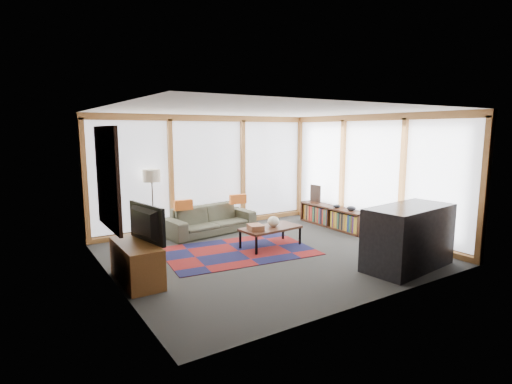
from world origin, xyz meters
TOP-DOWN VIEW (x-y plane):
  - ground at (0.00, 0.00)m, footprint 5.50×5.50m
  - room_envelope at (0.49, 0.56)m, footprint 5.52×5.02m
  - rug at (-0.40, 0.39)m, footprint 2.93×2.07m
  - sofa at (-0.24, 1.92)m, footprint 2.13×1.06m
  - pillow_left at (-0.87, 1.89)m, footprint 0.40×0.16m
  - pillow_right at (0.46, 1.89)m, footprint 0.40×0.18m
  - floor_lamp at (-1.44, 2.16)m, footprint 0.37×0.37m
  - coffee_table at (0.29, 0.32)m, footprint 1.22×0.69m
  - book_stack at (-0.08, 0.29)m, footprint 0.31×0.36m
  - vase at (0.37, 0.33)m, footprint 0.26×0.26m
  - bookshelf at (2.43, 0.85)m, footprint 0.36×1.96m
  - bowl_a at (2.46, 0.30)m, footprint 0.25×0.25m
  - bowl_b at (2.40, 0.69)m, footprint 0.20×0.20m
  - shelf_picture at (2.50, 1.56)m, footprint 0.07×0.33m
  - tv_console at (-2.45, -0.10)m, footprint 0.50×1.20m
  - television at (-2.36, -0.10)m, footprint 0.31×1.00m
  - bar_counter at (1.53, -1.88)m, footprint 1.71×0.94m

SIDE VIEW (x-z plane):
  - ground at x=0.00m, z-range 0.00..0.00m
  - rug at x=-0.40m, z-range 0.00..0.01m
  - coffee_table at x=0.29m, z-range 0.00..0.39m
  - bookshelf at x=2.43m, z-range 0.00..0.49m
  - sofa at x=-0.24m, z-range 0.00..0.60m
  - tv_console at x=-2.45m, z-range 0.00..0.60m
  - book_stack at x=-0.08m, z-range 0.39..0.50m
  - vase at x=0.37m, z-range 0.39..0.60m
  - bar_counter at x=1.53m, z-range 0.00..1.03m
  - bowl_b at x=2.40m, z-range 0.49..0.57m
  - bowl_a at x=2.46m, z-range 0.49..0.59m
  - pillow_left at x=-0.87m, z-range 0.60..0.81m
  - pillow_right at x=0.46m, z-range 0.60..0.81m
  - shelf_picture at x=2.50m, z-range 0.49..0.92m
  - floor_lamp at x=-1.44m, z-range 0.00..1.46m
  - television at x=-2.36m, z-range 0.60..1.17m
  - room_envelope at x=0.49m, z-range 0.23..2.85m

